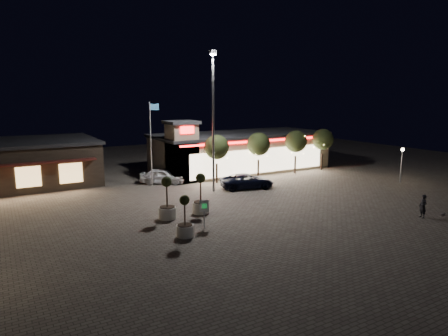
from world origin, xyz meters
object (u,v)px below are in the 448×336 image
planter_left (167,206)px  planter_mid (185,224)px  white_sedan (163,176)px  pedestrian (423,206)px  valet_sign (204,208)px  pickup_truck (247,181)px

planter_left → planter_mid: (-0.44, -3.94, -0.12)m
white_sedan → pedestrian: 23.03m
planter_left → valet_sign: (1.39, -2.97, 0.35)m
pickup_truck → planter_left: 11.15m
planter_mid → white_sedan: bearing=73.6°
white_sedan → pedestrian: pedestrian is taller
white_sedan → planter_left: 11.54m
pedestrian → white_sedan: bearing=-133.2°
pedestrian → planter_left: 18.08m
white_sedan → valet_sign: 14.06m
planter_left → valet_sign: bearing=-64.9°
planter_left → planter_mid: bearing=-96.4°
white_sedan → planter_mid: bearing=-163.0°
pickup_truck → planter_left: bearing=130.2°
pickup_truck → valet_sign: size_ratio=2.72×
planter_mid → valet_sign: planter_mid is taller
pedestrian → valet_sign: size_ratio=0.91×
pickup_truck → white_sedan: white_sedan is taller
planter_left → valet_sign: 3.30m
planter_mid → valet_sign: size_ratio=1.43×
pickup_truck → valet_sign: 11.70m
pickup_truck → pedestrian: 15.01m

